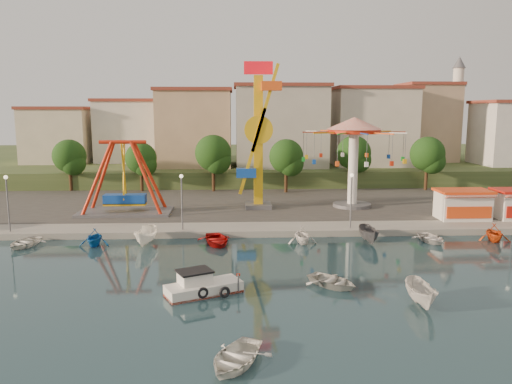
{
  "coord_description": "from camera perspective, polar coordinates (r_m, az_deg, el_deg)",
  "views": [
    {
      "loc": [
        -3.03,
        -33.18,
        11.73
      ],
      "look_at": [
        -1.0,
        14.0,
        4.0
      ],
      "focal_mm": 35.0,
      "sensor_mm": 36.0,
      "label": 1
    }
  ],
  "objects": [
    {
      "name": "ground",
      "position": [
        35.32,
        2.64,
        -10.11
      ],
      "size": [
        200.0,
        200.0,
        0.0
      ],
      "primitive_type": "plane",
      "color": "#15333B",
      "rests_on": "ground"
    },
    {
      "name": "quay_deck",
      "position": [
        95.91,
        -0.63,
        2.45
      ],
      "size": [
        200.0,
        100.0,
        0.6
      ],
      "primitive_type": "cube",
      "color": "#9E998E",
      "rests_on": "ground"
    },
    {
      "name": "asphalt_pad",
      "position": [
        64.22,
        0.28,
        -0.68
      ],
      "size": [
        90.0,
        28.0,
        0.01
      ],
      "primitive_type": "cube",
      "color": "#4C4944",
      "rests_on": "quay_deck"
    },
    {
      "name": "hill_terrace",
      "position": [
        100.74,
        -0.72,
        3.47
      ],
      "size": [
        200.0,
        60.0,
        3.0
      ],
      "primitive_type": "cube",
      "color": "#384C26",
      "rests_on": "ground"
    },
    {
      "name": "pirate_ship_ride",
      "position": [
        55.91,
        -14.83,
        1.45
      ],
      "size": [
        10.0,
        5.0,
        8.0
      ],
      "color": "#59595E",
      "rests_on": "quay_deck"
    },
    {
      "name": "kamikaze_tower",
      "position": [
        56.57,
        0.43,
        6.11
      ],
      "size": [
        4.11,
        3.1,
        16.5
      ],
      "color": "#59595E",
      "rests_on": "quay_deck"
    },
    {
      "name": "wave_swinger",
      "position": [
        58.55,
        11.12,
        5.66
      ],
      "size": [
        11.6,
        11.6,
        10.4
      ],
      "color": "#59595E",
      "rests_on": "quay_deck"
    },
    {
      "name": "booth_left",
      "position": [
        55.78,
        22.55,
        -1.3
      ],
      "size": [
        5.4,
        3.78,
        3.08
      ],
      "color": "white",
      "rests_on": "quay_deck"
    },
    {
      "name": "lamp_post_0",
      "position": [
        51.44,
        -26.48,
        -1.35
      ],
      "size": [
        0.14,
        0.14,
        5.0
      ],
      "primitive_type": "cylinder",
      "color": "#59595E",
      "rests_on": "quay_deck"
    },
    {
      "name": "lamp_post_1",
      "position": [
        47.24,
        -8.46,
        -1.33
      ],
      "size": [
        0.14,
        0.14,
        5.0
      ],
      "primitive_type": "cylinder",
      "color": "#59595E",
      "rests_on": "quay_deck"
    },
    {
      "name": "lamp_post_2",
      "position": [
        48.25,
        10.8,
        -1.17
      ],
      "size": [
        0.14,
        0.14,
        5.0
      ],
      "primitive_type": "cylinder",
      "color": "#59595E",
      "rests_on": "quay_deck"
    },
    {
      "name": "tree_0",
      "position": [
        74.08,
        -20.56,
        3.86
      ],
      "size": [
        4.6,
        4.6,
        7.19
      ],
      "color": "#382314",
      "rests_on": "quay_deck"
    },
    {
      "name": "tree_1",
      "position": [
        70.92,
        -13.01,
        3.77
      ],
      "size": [
        4.35,
        4.35,
        6.8
      ],
      "color": "#382314",
      "rests_on": "quay_deck"
    },
    {
      "name": "tree_2",
      "position": [
        69.29,
        -4.92,
        4.45
      ],
      "size": [
        5.02,
        5.02,
        7.85
      ],
      "color": "#382314",
      "rests_on": "quay_deck"
    },
    {
      "name": "tree_3",
      "position": [
        68.18,
        3.48,
        4.08
      ],
      "size": [
        4.68,
        4.68,
        7.32
      ],
      "color": "#382314",
      "rests_on": "quay_deck"
    },
    {
      "name": "tree_4",
      "position": [
        72.8,
        11.11,
        4.41
      ],
      "size": [
        4.86,
        4.86,
        7.6
      ],
      "color": "#382314",
      "rests_on": "quay_deck"
    },
    {
      "name": "tree_5",
      "position": [
        74.08,
        19.0,
        4.13
      ],
      "size": [
        4.83,
        4.83,
        7.54
      ],
      "color": "#382314",
      "rests_on": "quay_deck"
    },
    {
      "name": "building_0",
      "position": [
        84.9,
        -23.56,
        6.64
      ],
      "size": [
        9.26,
        9.53,
        11.87
      ],
      "primitive_type": "cube",
      "color": "beige",
      "rests_on": "hill_terrace"
    },
    {
      "name": "building_1",
      "position": [
        86.63,
        -14.73,
        6.07
      ],
      "size": [
        12.33,
        9.01,
        8.63
      ],
      "primitive_type": "cube",
      "color": "silver",
      "rests_on": "hill_terrace"
    },
    {
      "name": "building_2",
      "position": [
        85.35,
        -5.97,
        7.15
      ],
      "size": [
        11.95,
        9.28,
        11.23
      ],
      "primitive_type": "cube",
      "color": "tan",
      "rests_on": "hill_terrace"
    },
    {
      "name": "building_3",
      "position": [
        82.54,
        3.57,
        6.41
      ],
      "size": [
        12.59,
        10.5,
        9.2
      ],
      "primitive_type": "cube",
      "color": "beige",
      "rests_on": "hill_terrace"
    },
    {
      "name": "building_4",
      "position": [
        88.29,
        12.12,
        6.42
      ],
      "size": [
        10.75,
        9.23,
        9.24
      ],
      "primitive_type": "cube",
      "color": "beige",
      "rests_on": "hill_terrace"
    },
    {
      "name": "building_5",
      "position": [
        90.76,
        20.65,
        6.73
      ],
      "size": [
        12.77,
        10.96,
        11.21
      ],
      "primitive_type": "cube",
      "color": "tan",
      "rests_on": "hill_terrace"
    },
    {
      "name": "minaret",
      "position": [
        95.52,
        21.95,
        9.12
      ],
      "size": [
        2.8,
        2.8,
        18.0
      ],
      "color": "silver",
      "rests_on": "hill_terrace"
    },
    {
      "name": "cabin_motorboat",
      "position": [
        32.96,
        -6.21,
        -10.76
      ],
      "size": [
        5.18,
        3.76,
        1.71
      ],
      "rotation": [
        0.0,
        0.0,
        0.45
      ],
      "color": "white",
      "rests_on": "ground"
    },
    {
      "name": "rowboat_a",
      "position": [
        34.48,
        8.73,
        -10.03
      ],
      "size": [
        4.42,
        4.5,
        0.76
      ],
      "primitive_type": "imported",
      "rotation": [
        0.0,
        0.0,
        0.73
      ],
      "color": "silver",
      "rests_on": "ground"
    },
    {
      "name": "rowboat_b",
      "position": [
        24.41,
        -2.41,
        -18.36
      ],
      "size": [
        4.17,
        4.68,
        0.8
      ],
      "primitive_type": "imported",
      "rotation": [
        0.0,
        0.0,
        -0.45
      ],
      "color": "white",
      "rests_on": "ground"
    },
    {
      "name": "skiff",
      "position": [
        32.45,
        18.36,
        -11.01
      ],
      "size": [
        1.61,
        3.85,
        1.46
      ],
      "primitive_type": "imported",
      "rotation": [
        0.0,
        0.0,
        -0.05
      ],
      "color": "silver",
      "rests_on": "ground"
    },
    {
      "name": "moored_boat_0",
      "position": [
        48.11,
        -24.98,
        -5.24
      ],
      "size": [
        3.48,
        4.22,
        0.76
      ],
      "primitive_type": "imported",
      "rotation": [
        0.0,
        0.0,
        -0.26
      ],
      "color": "silver",
      "rests_on": "ground"
    },
    {
      "name": "moored_boat_1",
      "position": [
        46.03,
        -17.98,
        -4.94
      ],
      "size": [
        2.66,
        3.05,
        1.55
      ],
      "primitive_type": "imported",
      "rotation": [
        0.0,
        0.0,
        0.05
      ],
      "color": "#135CAD",
      "rests_on": "ground"
    },
    {
      "name": "moored_boat_2",
      "position": [
        45.03,
        -12.43,
        -4.98
      ],
      "size": [
        1.97,
        4.26,
        1.59
      ],
      "primitive_type": "imported",
      "rotation": [
        0.0,
        0.0,
        -0.1
      ],
      "color": "white",
      "rests_on": "ground"
    },
    {
      "name": "moored_boat_3",
      "position": [
        44.47,
        -4.54,
        -5.45
      ],
      "size": [
        3.89,
        4.79,
        0.87
      ],
      "primitive_type": "imported",
      "rotation": [
        0.0,
        0.0,
        0.23
      ],
      "color": "#B10F0E",
      "rests_on": "ground"
    },
    {
      "name": "moored_boat_4",
      "position": [
        44.75,
        5.28,
        -4.91
      ],
      "size": [
        2.95,
        3.29,
        1.56
      ],
      "primitive_type": "imported",
      "rotation": [
        0.0,
        0.0,
        0.14
      ],
      "color": "white",
      "rests_on": "ground"
    },
    {
      "name": "moored_boat_5",
      "position": [
        45.95,
        12.8,
        -4.76
      ],
      "size": [
        1.48,
        3.9,
        1.51
      ],
      "primitive_type": "imported",
      "rotation": [
        0.0,
        0.0,
        -0.0
      ],
      "color": "#504F54",
      "rests_on": "ground"
    },
    {
      "name": "moored_boat_6",
      "position": [
        47.84,
        19.4,
        -4.98
      ],
      "size": [
        3.16,
        3.99,
        0.74
      ],
      "primitive_type": "imported",
      "rotation": [
        0.0,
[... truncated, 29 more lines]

